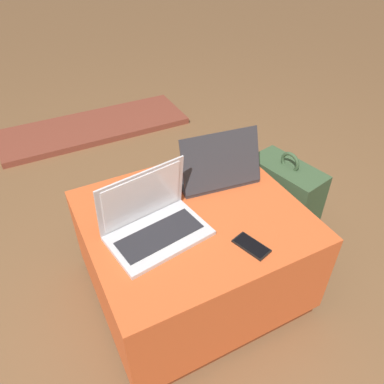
% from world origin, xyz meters
% --- Properties ---
extents(ground_plane, '(14.00, 14.00, 0.00)m').
position_xyz_m(ground_plane, '(0.00, 0.00, 0.00)').
color(ground_plane, brown).
extents(ottoman, '(0.85, 0.76, 0.46)m').
position_xyz_m(ottoman, '(0.00, 0.00, 0.23)').
color(ottoman, maroon).
rests_on(ottoman, ground_plane).
extents(laptop_near, '(0.39, 0.29, 0.24)m').
position_xyz_m(laptop_near, '(-0.18, -0.02, 0.51)').
color(laptop_near, silver).
rests_on(laptop_near, ottoman).
extents(laptop_far, '(0.37, 0.28, 0.24)m').
position_xyz_m(laptop_far, '(0.20, 0.17, 0.51)').
color(laptop_far, '#333338').
rests_on(laptop_far, ottoman).
extents(cell_phone, '(0.10, 0.15, 0.01)m').
position_xyz_m(cell_phone, '(0.10, -0.25, 0.46)').
color(cell_phone, black).
rests_on(cell_phone, ottoman).
extents(backpack, '(0.29, 0.38, 0.53)m').
position_xyz_m(backpack, '(0.56, 0.09, 0.22)').
color(backpack, '#385133').
rests_on(backpack, ground_plane).
extents(coffee_mug, '(0.13, 0.09, 0.09)m').
position_xyz_m(coffee_mug, '(-0.06, 0.20, 0.51)').
color(coffee_mug, red).
rests_on(coffee_mug, ottoman).
extents(fireplace_hearth, '(1.40, 0.50, 0.04)m').
position_xyz_m(fireplace_hearth, '(0.00, 1.68, 0.02)').
color(fireplace_hearth, brown).
rests_on(fireplace_hearth, ground_plane).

